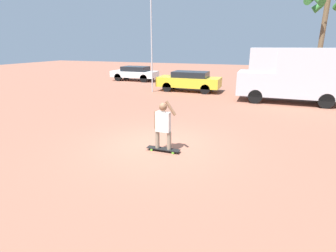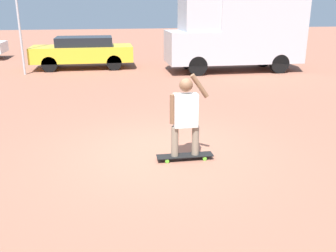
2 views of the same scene
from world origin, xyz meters
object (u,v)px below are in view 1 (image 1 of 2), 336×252
person_skateboarder (163,123)px  palm_tree_near_van (326,6)px  camper_van (294,74)px  parked_car_yellow (189,81)px  skateboard (163,149)px  parked_car_white (135,73)px  flagpole (152,32)px

person_skateboarder → palm_tree_near_van: palm_tree_near_van is taller
camper_van → parked_car_yellow: bearing=165.1°
skateboard → parked_car_white: 17.79m
camper_van → parked_car_yellow: size_ratio=1.29×
camper_van → flagpole: (-9.14, 0.57, 2.44)m
skateboard → person_skateboarder: bearing=-180.0°
camper_van → parked_car_yellow: camper_van is taller
parked_car_yellow → parked_car_white: 7.65m
person_skateboarder → parked_car_white: person_skateboarder is taller
skateboard → flagpole: flagpole is taller
parked_car_yellow → camper_van: bearing=-14.9°
flagpole → palm_tree_near_van: bearing=36.6°
camper_van → flagpole: 9.48m
parked_car_yellow → flagpole: flagpole is taller
camper_van → palm_tree_near_van: size_ratio=0.76×
parked_car_yellow → palm_tree_near_van: palm_tree_near_van is taller
skateboard → flagpole: 11.92m
skateboard → palm_tree_near_van: palm_tree_near_van is taller
person_skateboarder → flagpole: size_ratio=0.21×
camper_van → parked_car_white: size_ratio=1.35×
parked_car_white → parked_car_yellow: bearing=-31.5°
camper_van → skateboard: bearing=-114.6°
skateboard → parked_car_yellow: (-2.40, 11.38, 0.71)m
parked_car_white → palm_tree_near_van: palm_tree_near_van is taller
skateboard → person_skateboarder: person_skateboarder is taller
parked_car_white → skateboard: bearing=-59.9°
flagpole → parked_car_yellow: bearing=27.6°
parked_car_yellow → parked_car_white: bearing=148.5°
parked_car_yellow → parked_car_white: parked_car_yellow is taller
camper_van → palm_tree_near_van: bearing=75.0°
person_skateboarder → camper_van: size_ratio=0.27×
person_skateboarder → flagpole: 11.66m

